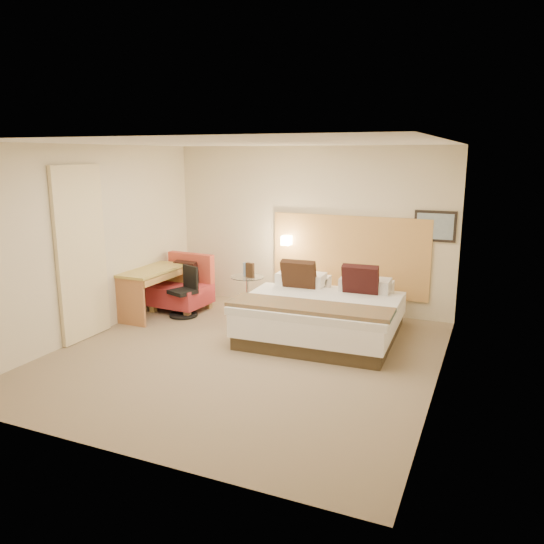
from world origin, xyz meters
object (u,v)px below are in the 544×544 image
at_px(lounge_chair, 183,288).
at_px(side_table, 247,293).
at_px(desk_chair, 185,296).
at_px(desk, 154,279).
at_px(bed, 323,313).

distance_m(lounge_chair, side_table, 1.12).
height_order(lounge_chair, side_table, lounge_chair).
bearing_deg(desk_chair, side_table, 32.57).
distance_m(desk, desk_chair, 0.57).
bearing_deg(desk, lounge_chair, 64.66).
height_order(lounge_chair, desk_chair, lounge_chair).
bearing_deg(desk_chair, bed, -0.84).
bearing_deg(bed, lounge_chair, 172.09).
bearing_deg(lounge_chair, desk, -115.34).
relative_size(bed, lounge_chair, 2.39).
height_order(bed, lounge_chair, bed).
bearing_deg(side_table, bed, -21.28).
bearing_deg(side_table, lounge_chair, -168.57).
bearing_deg(lounge_chair, side_table, 11.43).
xyz_separation_m(bed, desk_chair, (-2.34, 0.03, -0.01)).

